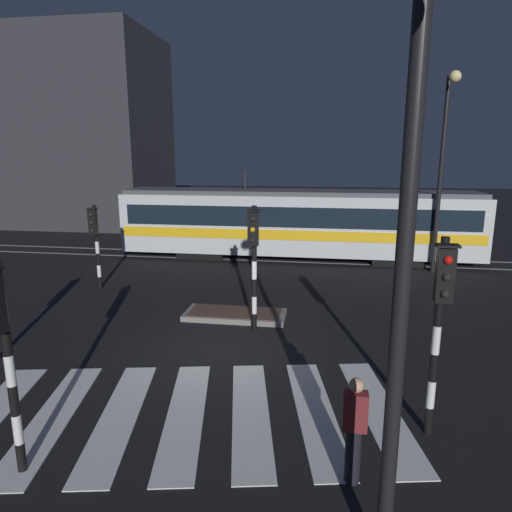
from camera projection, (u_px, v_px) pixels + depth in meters
ground_plane at (220, 352)px, 11.44m from camera, size 120.00×120.00×0.00m
rail_near at (270, 261)px, 21.11m from camera, size 80.00×0.12×0.03m
rail_far at (273, 254)px, 22.49m from camera, size 80.00×0.12×0.03m
crosswalk_zebra at (186, 414)px, 8.67m from camera, size 8.82×5.47×0.02m
traffic_island at (235, 315)px, 13.83m from camera, size 3.07×1.27×0.18m
traffic_light_corner_near_right at (440, 310)px, 7.51m from camera, size 0.36×0.42×3.57m
traffic_light_corner_far_left at (95, 234)px, 16.32m from camera, size 0.36×0.42×3.11m
traffic_light_kerb_mid_left at (1, 338)px, 6.56m from camera, size 0.36×0.42×3.44m
traffic_light_median_centre at (254, 251)px, 12.22m from camera, size 0.36×0.42×3.54m
street_lamp_trackside_right at (444, 152)px, 17.95m from camera, size 0.44×1.21×7.90m
street_lamp_near_kerb at (412, 224)px, 4.26m from camera, size 0.44×1.21×6.60m
tram at (297, 222)px, 21.23m from camera, size 16.66×2.58×4.15m
pedestrian_waiting_at_kerb at (354, 430)px, 6.73m from camera, size 0.36×0.24×1.71m
building_backdrop at (86, 132)px, 31.50m from camera, size 10.00×8.00×12.71m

